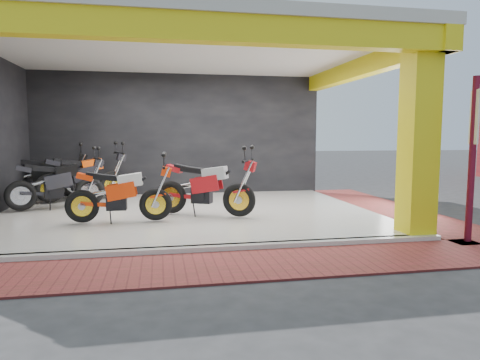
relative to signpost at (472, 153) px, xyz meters
name	(u,v)px	position (x,y,z in m)	size (l,w,h in m)	color
ground	(195,237)	(-4.40, 1.24, -1.48)	(80.00, 80.00, 0.00)	#2D2D30
showroom_floor	(187,214)	(-4.40, 3.24, -1.43)	(8.00, 6.00, 0.10)	white
showroom_ceiling	(185,48)	(-4.40, 3.24, 2.12)	(8.40, 6.40, 0.20)	beige
back_wall	(179,136)	(-4.40, 6.34, 0.27)	(8.20, 0.20, 3.50)	black
corner_column	(419,136)	(-0.65, 0.49, 0.27)	(0.50, 0.50, 3.50)	yellow
header_beam_front	(198,28)	(-4.40, 0.24, 1.82)	(8.40, 0.30, 0.40)	yellow
header_beam_right	(360,68)	(-0.40, 3.24, 1.82)	(0.30, 6.40, 0.40)	yellow
floor_kerb	(200,249)	(-4.40, 0.22, -1.43)	(8.00, 0.20, 0.10)	white
paver_front	(206,267)	(-4.40, -0.56, -1.47)	(9.00, 1.40, 0.03)	maroon
paver_right	(387,208)	(0.40, 3.24, -1.47)	(1.40, 7.00, 0.03)	maroon
signpost	(472,153)	(0.00, 0.00, 0.00)	(0.15, 0.36, 2.71)	maroon
moto_hero	(155,189)	(-5.07, 2.23, -0.74)	(2.10, 0.78, 1.29)	#F5380A
moto_row_a	(239,183)	(-3.41, 2.31, -0.68)	(2.30, 0.85, 1.40)	#B11218
moto_row_b	(89,178)	(-6.60, 4.31, -0.70)	(2.22, 0.82, 1.36)	black
moto_row_c	(112,171)	(-6.20, 5.55, -0.66)	(2.37, 0.88, 1.45)	black
moto_row_d	(74,172)	(-7.20, 5.74, -0.67)	(2.33, 0.86, 1.43)	black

